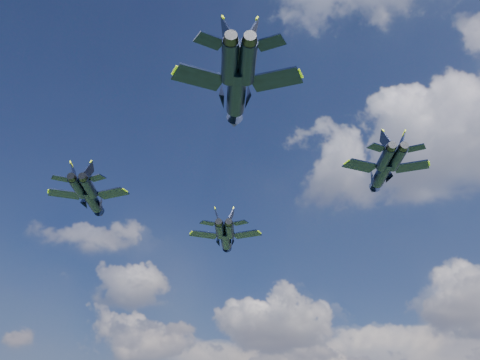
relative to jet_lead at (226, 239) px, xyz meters
name	(u,v)px	position (x,y,z in m)	size (l,w,h in m)	color
jet_lead	(226,239)	(0.00, 0.00, 0.00)	(11.32, 14.66, 3.62)	black
jet_left	(93,200)	(-4.57, -25.35, -1.16)	(10.41, 13.70, 3.37)	black
jet_right	(382,174)	(29.50, -5.47, 1.68)	(11.75, 14.20, 3.58)	black
jet_slot	(236,93)	(23.88, -32.30, 1.69)	(13.88, 16.56, 4.19)	black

